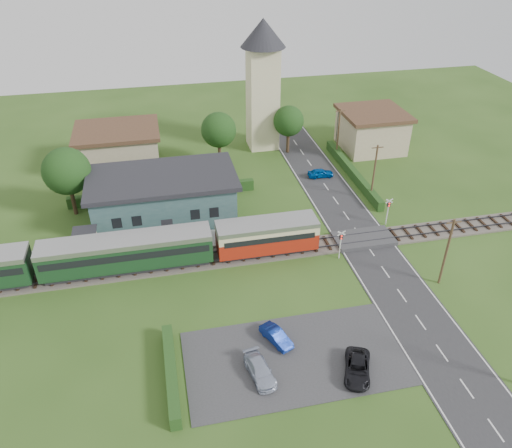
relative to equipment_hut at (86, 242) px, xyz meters
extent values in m
plane|color=#2D4C19|center=(18.00, -5.20, -1.75)|extent=(120.00, 120.00, 0.00)
cube|color=#4C443D|center=(18.00, -3.20, -1.65)|extent=(76.00, 3.20, 0.20)
cube|color=#3F3F47|center=(18.00, -3.92, -1.33)|extent=(76.00, 0.08, 0.15)
cube|color=#3F3F47|center=(18.00, -2.48, -1.33)|extent=(76.00, 0.08, 0.15)
cube|color=#28282B|center=(28.00, -5.20, -1.72)|extent=(6.00, 70.00, 0.05)
cube|color=#333335|center=(16.50, -17.20, -1.71)|extent=(17.00, 9.00, 0.08)
cube|color=#333335|center=(28.00, -3.20, -1.52)|extent=(6.20, 3.40, 0.45)
cube|color=gray|center=(8.00, 0.00, -1.52)|extent=(30.00, 3.00, 0.45)
cube|color=beige|center=(0.00, 0.00, -0.10)|extent=(2.00, 2.00, 2.40)
cube|color=#232328|center=(0.00, 0.00, 1.18)|extent=(2.30, 2.30, 0.15)
cube|color=#446665|center=(8.00, 5.80, 0.65)|extent=(15.00, 8.00, 4.80)
cube|color=#232328|center=(8.00, 5.80, 3.30)|extent=(16.00, 9.00, 0.50)
cube|color=#232328|center=(8.00, 1.86, -0.65)|extent=(1.20, 0.12, 2.20)
cube|color=black|center=(3.00, 1.86, 0.65)|extent=(1.00, 0.12, 1.20)
cube|color=black|center=(5.00, 1.86, 0.65)|extent=(1.00, 0.12, 1.20)
cube|color=black|center=(11.00, 1.86, 0.65)|extent=(1.00, 0.12, 1.20)
cube|color=black|center=(13.00, 1.86, 0.65)|extent=(1.00, 0.12, 1.20)
cube|color=#232328|center=(17.56, -3.20, -1.16)|extent=(9.00, 2.20, 0.50)
cube|color=#A51F10|center=(17.56, -3.20, -0.16)|extent=(10.00, 2.80, 1.80)
cube|color=beige|center=(17.56, -3.20, 1.09)|extent=(10.00, 2.82, 0.90)
cube|color=black|center=(17.56, -3.20, 0.74)|extent=(9.00, 2.88, 0.60)
cube|color=#9E9E9E|center=(17.56, -3.20, 1.74)|extent=(10.00, 2.90, 0.45)
cube|color=#232328|center=(3.96, -3.20, -1.16)|extent=(15.20, 2.20, 0.50)
cube|color=#16381C|center=(3.96, -3.20, 0.34)|extent=(16.00, 2.80, 2.60)
cube|color=black|center=(3.96, -3.20, 0.74)|extent=(15.40, 2.86, 0.70)
cube|color=#9E9E9E|center=(3.96, -3.20, 1.74)|extent=(16.00, 2.90, 0.50)
cube|color=beige|center=(23.00, 22.80, 5.25)|extent=(4.00, 4.00, 14.00)
cone|color=#232328|center=(23.00, 22.80, 14.05)|extent=(6.00, 6.00, 3.60)
cube|color=tan|center=(3.00, 19.80, 0.75)|extent=(10.00, 8.00, 5.00)
cube|color=#472D1E|center=(3.00, 19.80, 3.50)|extent=(10.80, 8.80, 0.50)
cube|color=tan|center=(38.00, 18.80, 0.75)|extent=(8.00, 8.00, 5.00)
cube|color=#472D1E|center=(38.00, 18.80, 3.50)|extent=(8.80, 8.80, 0.50)
cube|color=#193814|center=(7.00, -17.20, -1.15)|extent=(0.80, 9.00, 1.20)
cube|color=#193814|center=(32.20, 10.80, -1.15)|extent=(0.80, 18.00, 1.20)
cube|color=#193814|center=(8.00, 10.30, -1.10)|extent=(22.00, 0.80, 1.30)
cylinder|color=#332316|center=(-2.00, 8.80, 0.32)|extent=(0.44, 0.44, 4.12)
sphere|color=#143311|center=(-2.00, 8.80, 3.65)|extent=(5.20, 5.20, 5.20)
cylinder|color=#332316|center=(16.00, 17.80, 0.18)|extent=(0.44, 0.44, 3.85)
sphere|color=#143311|center=(16.00, 17.80, 3.29)|extent=(4.60, 4.60, 4.60)
cylinder|color=#332316|center=(26.00, 19.80, 0.04)|extent=(0.44, 0.44, 3.58)
sphere|color=#143311|center=(26.00, 19.80, 2.93)|extent=(4.20, 4.20, 4.20)
cylinder|color=#473321|center=(32.20, -11.20, 1.75)|extent=(0.22, 0.22, 7.00)
cube|color=#473321|center=(32.20, -11.20, 4.95)|extent=(1.40, 0.10, 0.10)
cylinder|color=#473321|center=(32.20, 4.80, 1.75)|extent=(0.22, 0.22, 7.00)
cube|color=#473321|center=(32.20, 4.80, 4.95)|extent=(1.40, 0.10, 0.10)
cylinder|color=#473321|center=(32.20, 16.80, 1.75)|extent=(0.22, 0.22, 7.00)
cube|color=#473321|center=(32.20, 16.80, 4.95)|extent=(1.40, 0.10, 0.10)
cylinder|color=silver|center=(24.40, -5.60, -0.25)|extent=(0.12, 0.12, 3.00)
cube|color=#232328|center=(24.40, -5.60, 0.85)|extent=(0.35, 0.18, 0.55)
sphere|color=#FF190C|center=(24.40, -5.72, 1.00)|extent=(0.14, 0.14, 0.14)
sphere|color=#FF190C|center=(24.40, -5.72, 0.70)|extent=(0.14, 0.14, 0.14)
cube|color=silver|center=(24.40, -5.60, 1.25)|extent=(0.84, 0.05, 0.55)
cube|color=silver|center=(24.40, -5.60, 1.25)|extent=(0.84, 0.05, 0.55)
cylinder|color=silver|center=(31.60, -0.80, -0.25)|extent=(0.12, 0.12, 3.00)
cube|color=#232328|center=(31.60, -0.80, 0.85)|extent=(0.35, 0.18, 0.55)
sphere|color=#FF190C|center=(31.60, -0.92, 1.00)|extent=(0.14, 0.14, 0.14)
sphere|color=#FF190C|center=(31.60, -0.92, 0.70)|extent=(0.14, 0.14, 0.14)
cube|color=silver|center=(31.60, -0.80, 1.25)|extent=(0.84, 0.05, 0.55)
cube|color=silver|center=(31.60, -0.80, 1.25)|extent=(0.84, 0.05, 0.55)
cylinder|color=#3F3F47|center=(-4.00, 14.80, 0.75)|extent=(0.14, 0.14, 5.00)
sphere|color=orange|center=(-4.00, 14.80, 3.25)|extent=(0.30, 0.30, 0.30)
cylinder|color=#3F3F47|center=(34.00, 21.80, 0.75)|extent=(0.14, 0.14, 5.00)
sphere|color=orange|center=(34.00, 21.80, 3.25)|extent=(0.30, 0.30, 0.30)
imported|color=#0147A1|center=(28.14, 11.49, -1.14)|extent=(3.35, 1.48, 1.12)
imported|color=navy|center=(15.52, -15.23, -1.14)|extent=(2.37, 3.39, 1.06)
imported|color=#A8B1C7|center=(13.48, -18.36, -1.12)|extent=(2.19, 4.01, 1.10)
imported|color=black|center=(20.64, -19.70, -1.11)|extent=(3.25, 4.41, 1.11)
imported|color=gray|center=(13.04, -0.78, -0.41)|extent=(0.75, 0.62, 1.78)
imported|color=gray|center=(0.06, 0.37, -0.43)|extent=(0.84, 0.97, 1.73)
camera|label=1|loc=(7.87, -42.96, 28.12)|focal=35.00mm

